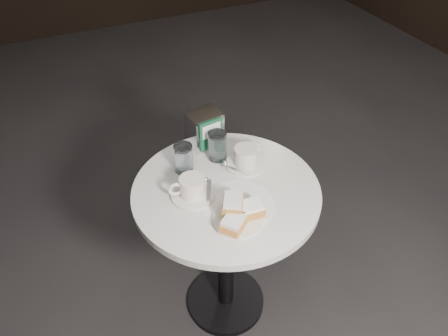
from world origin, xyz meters
TOP-DOWN VIEW (x-y plane):
  - ground at (0.00, 0.00)m, footprint 7.00×7.00m
  - cafe_table at (0.00, 0.00)m, footprint 0.70×0.70m
  - sugar_spill at (0.00, -0.09)m, footprint 0.33×0.33m
  - beignet_plate at (-0.03, -0.16)m, footprint 0.22×0.22m
  - coffee_cup_left at (-0.13, 0.02)m, footprint 0.18×0.18m
  - coffee_cup_right at (0.13, 0.09)m, footprint 0.21×0.21m
  - water_glass_left at (-0.10, 0.17)m, footprint 0.09×0.09m
  - water_glass_right at (0.04, 0.18)m, footprint 0.08×0.08m
  - napkin_dispenser at (0.03, 0.28)m, footprint 0.14×0.12m

SIDE VIEW (x-z plane):
  - ground at x=0.00m, z-range 0.00..0.00m
  - cafe_table at x=0.00m, z-range 0.17..0.92m
  - sugar_spill at x=0.00m, z-range 0.74..0.75m
  - beignet_plate at x=-0.03m, z-range 0.73..0.82m
  - coffee_cup_right at x=0.13m, z-range 0.74..0.82m
  - coffee_cup_left at x=-0.13m, z-range 0.74..0.82m
  - water_glass_left at x=-0.10m, z-range 0.74..0.86m
  - water_glass_right at x=0.04m, z-range 0.74..0.86m
  - napkin_dispenser at x=0.03m, z-range 0.75..0.90m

